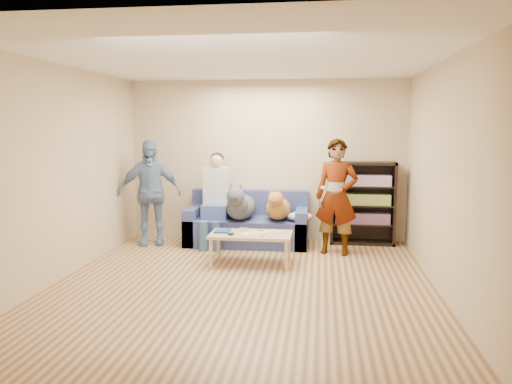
# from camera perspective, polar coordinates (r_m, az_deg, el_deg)

# --- Properties ---
(ground) EXTENTS (5.00, 5.00, 0.00)m
(ground) POSITION_cam_1_polar(r_m,az_deg,el_deg) (5.97, -1.53, -10.61)
(ground) COLOR brown
(ground) RESTS_ON ground
(ceiling) EXTENTS (5.00, 5.00, 0.00)m
(ceiling) POSITION_cam_1_polar(r_m,az_deg,el_deg) (5.72, -1.62, 14.97)
(ceiling) COLOR white
(ceiling) RESTS_ON ground
(wall_back) EXTENTS (4.50, 0.00, 4.50)m
(wall_back) POSITION_cam_1_polar(r_m,az_deg,el_deg) (8.17, 1.19, 3.64)
(wall_back) COLOR tan
(wall_back) RESTS_ON ground
(wall_front) EXTENTS (4.50, 0.00, 4.50)m
(wall_front) POSITION_cam_1_polar(r_m,az_deg,el_deg) (3.28, -8.47, -2.47)
(wall_front) COLOR tan
(wall_front) RESTS_ON ground
(wall_left) EXTENTS (0.00, 5.00, 5.00)m
(wall_left) POSITION_cam_1_polar(r_m,az_deg,el_deg) (6.45, -21.74, 2.02)
(wall_left) COLOR tan
(wall_left) RESTS_ON ground
(wall_right) EXTENTS (0.00, 5.00, 5.00)m
(wall_right) POSITION_cam_1_polar(r_m,az_deg,el_deg) (5.79, 21.00, 1.48)
(wall_right) COLOR tan
(wall_right) RESTS_ON ground
(blanket) EXTENTS (0.39, 0.33, 0.14)m
(blanket) POSITION_cam_1_polar(r_m,az_deg,el_deg) (7.61, 5.05, -2.80)
(blanket) COLOR #AEAEB3
(blanket) RESTS_ON sofa
(person_standing_right) EXTENTS (0.68, 0.52, 1.68)m
(person_standing_right) POSITION_cam_1_polar(r_m,az_deg,el_deg) (7.31, 9.19, -0.55)
(person_standing_right) COLOR gray
(person_standing_right) RESTS_ON ground
(person_standing_left) EXTENTS (1.04, 0.68, 1.65)m
(person_standing_left) POSITION_cam_1_polar(r_m,az_deg,el_deg) (7.99, -12.05, -0.06)
(person_standing_left) COLOR #7C9BC7
(person_standing_left) RESTS_ON ground
(held_controller) EXTENTS (0.05, 0.12, 0.03)m
(held_controller) POSITION_cam_1_polar(r_m,az_deg,el_deg) (7.09, 7.65, 0.51)
(held_controller) COLOR white
(held_controller) RESTS_ON person_standing_right
(notebook_blue) EXTENTS (0.20, 0.26, 0.03)m
(notebook_blue) POSITION_cam_1_polar(r_m,az_deg,el_deg) (6.88, -3.84, -4.44)
(notebook_blue) COLOR navy
(notebook_blue) RESTS_ON coffee_table
(papers) EXTENTS (0.26, 0.20, 0.02)m
(papers) POSITION_cam_1_polar(r_m,az_deg,el_deg) (6.66, -0.29, -4.87)
(papers) COLOR silver
(papers) RESTS_ON coffee_table
(magazine) EXTENTS (0.22, 0.17, 0.01)m
(magazine) POSITION_cam_1_polar(r_m,az_deg,el_deg) (6.67, -0.01, -4.72)
(magazine) COLOR #B2AF8E
(magazine) RESTS_ON coffee_table
(camera_silver) EXTENTS (0.11, 0.06, 0.05)m
(camera_silver) POSITION_cam_1_polar(r_m,az_deg,el_deg) (6.89, -1.44, -4.29)
(camera_silver) COLOR silver
(camera_silver) RESTS_ON coffee_table
(controller_a) EXTENTS (0.04, 0.13, 0.03)m
(controller_a) POSITION_cam_1_polar(r_m,az_deg,el_deg) (6.83, 1.86, -4.50)
(controller_a) COLOR white
(controller_a) RESTS_ON coffee_table
(controller_b) EXTENTS (0.09, 0.06, 0.03)m
(controller_b) POSITION_cam_1_polar(r_m,az_deg,el_deg) (6.74, 2.47, -4.66)
(controller_b) COLOR white
(controller_b) RESTS_ON coffee_table
(headphone_cup_a) EXTENTS (0.07, 0.07, 0.02)m
(headphone_cup_a) POSITION_cam_1_polar(r_m,az_deg,el_deg) (6.72, 1.08, -4.74)
(headphone_cup_a) COLOR white
(headphone_cup_a) RESTS_ON coffee_table
(headphone_cup_b) EXTENTS (0.07, 0.07, 0.02)m
(headphone_cup_b) POSITION_cam_1_polar(r_m,az_deg,el_deg) (6.80, 1.15, -4.59)
(headphone_cup_b) COLOR white
(headphone_cup_b) RESTS_ON coffee_table
(pen_orange) EXTENTS (0.13, 0.06, 0.01)m
(pen_orange) POSITION_cam_1_polar(r_m,az_deg,el_deg) (6.61, -0.96, -4.99)
(pen_orange) COLOR orange
(pen_orange) RESTS_ON coffee_table
(pen_black) EXTENTS (0.13, 0.08, 0.01)m
(pen_black) POSITION_cam_1_polar(r_m,az_deg,el_deg) (6.93, 0.60, -4.41)
(pen_black) COLOR black
(pen_black) RESTS_ON coffee_table
(wallet) EXTENTS (0.07, 0.12, 0.02)m
(wallet) POSITION_cam_1_polar(r_m,az_deg,el_deg) (6.69, -2.87, -4.83)
(wallet) COLOR black
(wallet) RESTS_ON coffee_table
(sofa) EXTENTS (1.90, 0.85, 0.82)m
(sofa) POSITION_cam_1_polar(r_m,az_deg,el_deg) (7.94, -0.95, -3.90)
(sofa) COLOR #515B93
(sofa) RESTS_ON ground
(person_seated) EXTENTS (0.40, 0.73, 1.47)m
(person_seated) POSITION_cam_1_polar(r_m,az_deg,el_deg) (7.82, -4.64, -0.45)
(person_seated) COLOR #434F94
(person_seated) RESTS_ON sofa
(dog_gray) EXTENTS (0.44, 1.26, 0.63)m
(dog_gray) POSITION_cam_1_polar(r_m,az_deg,el_deg) (7.65, -1.83, -1.54)
(dog_gray) COLOR #52535D
(dog_gray) RESTS_ON sofa
(dog_tan) EXTENTS (0.38, 1.15, 0.55)m
(dog_tan) POSITION_cam_1_polar(r_m,az_deg,el_deg) (7.65, 2.50, -1.77)
(dog_tan) COLOR #BD7F3A
(dog_tan) RESTS_ON sofa
(coffee_table) EXTENTS (1.10, 0.60, 0.42)m
(coffee_table) POSITION_cam_1_polar(r_m,az_deg,el_deg) (6.78, -0.59, -5.12)
(coffee_table) COLOR tan
(coffee_table) RESTS_ON ground
(bookshelf) EXTENTS (1.00, 0.34, 1.30)m
(bookshelf) POSITION_cam_1_polar(r_m,az_deg,el_deg) (8.05, 12.08, -1.04)
(bookshelf) COLOR black
(bookshelf) RESTS_ON ground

